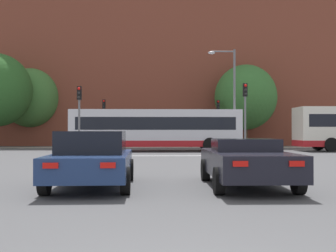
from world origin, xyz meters
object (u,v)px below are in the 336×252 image
traffic_light_far_left (104,115)px  pedestrian_waiting (190,136)px  car_saloon_left (93,159)px  car_roadster_right (246,162)px  street_lamp_junction (230,89)px  traffic_light_far_right (218,116)px  bus_crossing_lead (156,129)px  traffic_light_near_right (245,107)px  traffic_light_near_left (79,109)px

traffic_light_far_left → pedestrian_waiting: traffic_light_far_left is taller
car_saloon_left → car_roadster_right: (4.02, -0.07, -0.08)m
street_lamp_junction → pedestrian_waiting: (-2.24, 7.51, -3.51)m
traffic_light_far_left → pedestrian_waiting: (7.68, 0.82, -1.86)m
traffic_light_far_right → pedestrian_waiting: traffic_light_far_right is taller
traffic_light_far_right → street_lamp_junction: street_lamp_junction is taller
traffic_light_far_right → bus_crossing_lead: bearing=-130.7°
bus_crossing_lead → car_saloon_left: bearing=-5.1°
street_lamp_junction → pedestrian_waiting: bearing=106.6°
bus_crossing_lead → traffic_light_far_left: (-4.53, 6.25, 1.24)m
bus_crossing_lead → traffic_light_far_left: traffic_light_far_left is taller
bus_crossing_lead → traffic_light_far_right: 8.66m
traffic_light_near_right → bus_crossing_lead: bearing=133.8°
traffic_light_near_left → traffic_light_near_right: traffic_light_near_right is taller
car_saloon_left → traffic_light_near_left: size_ratio=1.10×
traffic_light_far_right → traffic_light_near_left: bearing=-129.8°
car_saloon_left → car_roadster_right: bearing=-2.4°
car_roadster_right → traffic_light_far_right: size_ratio=1.07×
car_saloon_left → pedestrian_waiting: (4.90, 26.81, 0.25)m
traffic_light_far_right → pedestrian_waiting: 3.11m
traffic_light_near_left → street_lamp_junction: size_ratio=0.56×
street_lamp_junction → traffic_light_near_right: bearing=-90.3°
car_saloon_left → traffic_light_near_left: 14.48m
car_saloon_left → street_lamp_junction: street_lamp_junction is taller
car_roadster_right → street_lamp_junction: 19.99m
traffic_light_far_right → traffic_light_far_left: size_ratio=1.00×
street_lamp_junction → traffic_light_far_right: bearing=88.4°
car_roadster_right → bus_crossing_lead: bus_crossing_lead is taller
traffic_light_near_right → street_lamp_junction: bearing=89.7°
traffic_light_near_left → traffic_light_far_left: size_ratio=0.97×
car_roadster_right → traffic_light_near_left: size_ratio=1.09×
car_roadster_right → traffic_light_far_right: bearing=83.4°
traffic_light_near_right → street_lamp_junction: street_lamp_junction is taller
traffic_light_far_right → traffic_light_far_left: traffic_light_far_left is taller
bus_crossing_lead → traffic_light_near_left: traffic_light_near_left is taller
traffic_light_near_left → traffic_light_far_left: (0.05, 11.94, 0.07)m
street_lamp_junction → pedestrian_waiting: 8.59m
bus_crossing_lead → traffic_light_far_right: bearing=139.3°
car_saloon_left → bus_crossing_lead: bus_crossing_lead is taller
bus_crossing_lead → street_lamp_junction: size_ratio=1.66×
car_roadster_right → street_lamp_junction: street_lamp_junction is taller
car_roadster_right → traffic_light_far_left: size_ratio=1.06×
traffic_light_near_left → street_lamp_junction: bearing=27.7°
traffic_light_near_left → pedestrian_waiting: size_ratio=2.45×
pedestrian_waiting → traffic_light_near_left: bearing=-124.7°
traffic_light_far_left → street_lamp_junction: size_ratio=0.57×
traffic_light_far_left → street_lamp_junction: bearing=-34.0°
bus_crossing_lead → traffic_light_near_right: 7.86m
car_saloon_left → street_lamp_junction: (7.14, 19.30, 3.75)m
traffic_light_near_right → pedestrian_waiting: (-2.22, 12.66, -1.93)m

